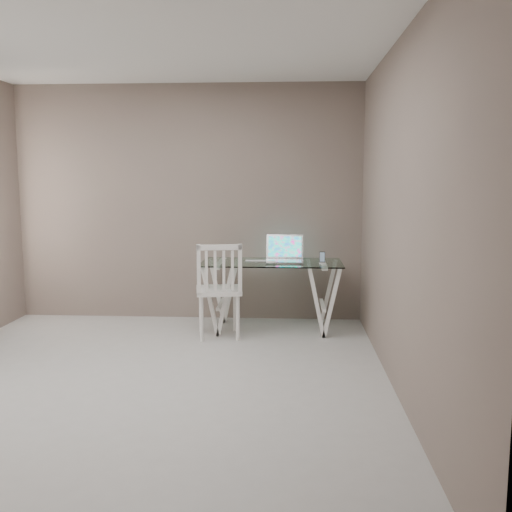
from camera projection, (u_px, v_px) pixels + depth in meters
The scene contains 7 objects.
room at pixel (127, 167), 4.33m from camera, with size 4.50×4.52×2.71m.
desk at pixel (272, 295), 6.15m from camera, with size 1.50×0.70×0.75m.
chair at pixel (219, 286), 5.80m from camera, with size 0.52×0.52×0.99m.
laptop at pixel (285, 255), 6.16m from camera, with size 0.40×0.37×0.27m.
keyboard at pixel (257, 261), 6.15m from camera, with size 0.26×0.11×0.01m, color silver.
mouse at pixel (271, 262), 5.95m from camera, with size 0.11×0.06×0.03m, color white.
phone_dock at pixel (322, 260), 5.97m from camera, with size 0.07×0.07×0.13m.
Camera 1 is at (1.18, -4.30, 1.63)m, focal length 40.00 mm.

